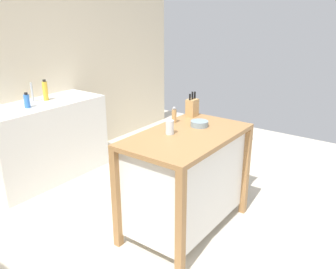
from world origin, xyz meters
The scene contains 12 objects.
ground_plane centered at (0.00, 0.00, 0.00)m, with size 6.50×6.50×0.00m, color beige.
wall_back centered at (0.00, 2.39, 1.30)m, with size 5.50×0.10×2.60m, color beige.
kitchen_island centered at (0.10, 0.12, 0.52)m, with size 1.17×0.70×0.92m.
knife_block centered at (0.57, 0.37, 1.01)m, with size 0.11×0.09×0.24m.
bowl_ceramic_wide centered at (0.34, 0.14, 0.95)m, with size 0.16×0.16×0.05m.
drinking_cup centered at (0.01, 0.23, 0.98)m, with size 0.07×0.07×0.12m.
pepper_grinder centered at (0.29, 0.39, 0.99)m, with size 0.04×0.04×0.15m.
trash_bin centered at (0.93, 0.08, 0.32)m, with size 0.36×0.28×0.63m.
sink_counter centered at (0.01, 2.04, 0.46)m, with size 1.42×0.60×0.92m.
sink_faucet centered at (0.01, 2.18, 1.03)m, with size 0.02×0.02×0.22m.
bottle_spray_cleaner centered at (-0.19, 1.98, 0.99)m, with size 0.06×0.06×0.17m.
bottle_dish_soap centered at (0.13, 2.10, 1.03)m, with size 0.06×0.06×0.24m.
Camera 1 is at (-2.24, -1.40, 1.91)m, focal length 37.42 mm.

